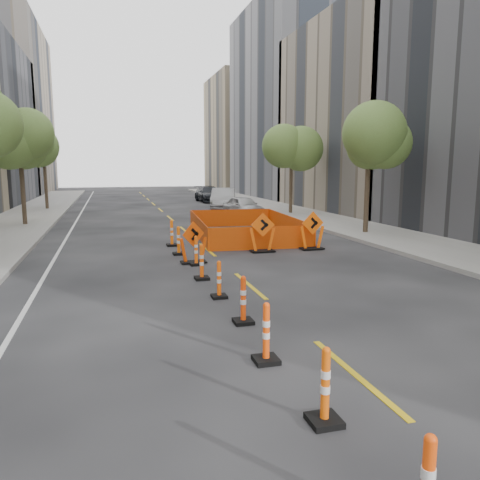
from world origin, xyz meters
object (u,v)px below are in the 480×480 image
object	(u,v)px
channelizer_1	(325,386)
parked_car_far	(209,194)
channelizer_2	(266,333)
channelizer_5	(202,262)
chevron_sign_center	(263,233)
channelizer_6	(196,250)
channelizer_7	(179,241)
channelizer_4	(219,279)
chevron_sign_left	(193,242)
parked_car_mid	(223,199)
channelizer_3	(243,300)
channelizer_8	(172,233)
chevron_sign_right	(312,231)
parked_car_near	(243,206)

from	to	relation	value
channelizer_1	parked_car_far	world-z (taller)	parked_car_far
channelizer_2	channelizer_5	size ratio (longest dim) A/B	1.00
channelizer_2	chevron_sign_center	distance (m)	10.51
channelizer_6	channelizer_7	distance (m)	2.09
channelizer_5	channelizer_4	bearing A→B (deg)	-88.49
channelizer_2	chevron_sign_left	xyz separation A→B (m)	(0.24, 8.63, 0.20)
chevron_sign_left	parked_car_mid	xyz separation A→B (m)	(5.82, 19.64, 0.09)
channelizer_3	channelizer_8	distance (m)	10.34
channelizer_3	channelizer_7	xyz separation A→B (m)	(-0.21, 8.27, 0.02)
channelizer_7	parked_car_mid	distance (m)	18.94
channelizer_7	parked_car_far	bearing A→B (deg)	75.67
chevron_sign_right	parked_car_far	distance (m)	26.35
channelizer_6	chevron_sign_center	distance (m)	3.44
channelizer_4	parked_car_near	distance (m)	19.97
channelizer_2	chevron_sign_right	distance (m)	11.35
channelizer_4	channelizer_8	xyz separation A→B (m)	(-0.15, 8.27, 0.07)
channelizer_4	parked_car_far	world-z (taller)	parked_car_far
channelizer_8	chevron_sign_right	xyz separation A→B (m)	(5.39, -2.40, 0.22)
channelizer_2	chevron_sign_right	size ratio (longest dim) A/B	0.69
channelizer_1	channelizer_5	xyz separation A→B (m)	(-0.05, 8.27, 0.00)
channelizer_3	channelizer_5	bearing A→B (deg)	91.54
channelizer_2	channelizer_7	world-z (taller)	channelizer_7
chevron_sign_right	parked_car_far	xyz separation A→B (m)	(1.24, 26.32, -0.06)
parked_car_near	channelizer_5	bearing A→B (deg)	-119.92
channelizer_5	parked_car_near	bearing A→B (deg)	70.04
channelizer_5	chevron_sign_right	world-z (taller)	chevron_sign_right
channelizer_1	channelizer_5	distance (m)	8.27
channelizer_7	parked_car_mid	size ratio (longest dim) A/B	0.22
channelizer_6	channelizer_8	size ratio (longest dim) A/B	0.92
channelizer_2	chevron_sign_right	bearing A→B (deg)	61.80
channelizer_4	channelizer_2	bearing A→B (deg)	-91.70
channelizer_4	channelizer_3	bearing A→B (deg)	-88.43
channelizer_1	channelizer_8	bearing A→B (deg)	90.56
channelizer_7	parked_car_near	xyz separation A→B (m)	(6.26, 12.81, 0.13)
chevron_sign_right	parked_car_mid	size ratio (longest dim) A/B	0.31
channelizer_8	chevron_sign_center	bearing A→B (deg)	-36.36
channelizer_4	channelizer_5	bearing A→B (deg)	91.51
chevron_sign_left	parked_car_far	world-z (taller)	chevron_sign_left
channelizer_2	channelizer_7	distance (m)	10.34
channelizer_7	channelizer_4	bearing A→B (deg)	-88.56
parked_car_near	chevron_sign_right	bearing A→B (deg)	-103.72
channelizer_7	channelizer_8	distance (m)	2.07
channelizer_4	parked_car_mid	world-z (taller)	parked_car_mid
channelizer_5	channelizer_2	bearing A→B (deg)	-90.63
chevron_sign_left	chevron_sign_right	distance (m)	5.30
chevron_sign_center	chevron_sign_right	size ratio (longest dim) A/B	0.99
channelizer_3	chevron_sign_center	xyz separation A→B (m)	(3.06, 7.93, 0.25)
channelizer_6	parked_car_mid	world-z (taller)	parked_car_mid
channelizer_7	chevron_sign_left	size ratio (longest dim) A/B	0.74
channelizer_3	channelizer_7	distance (m)	8.27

